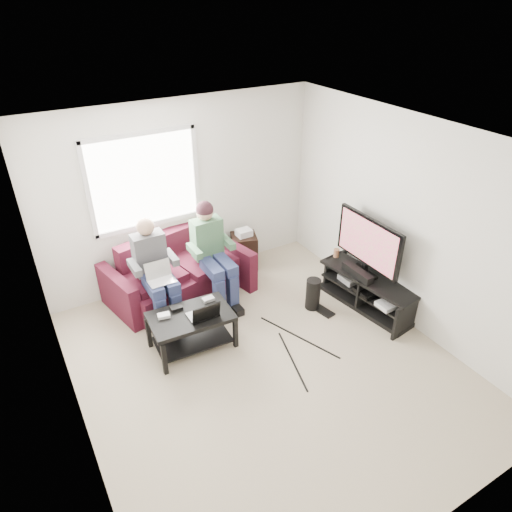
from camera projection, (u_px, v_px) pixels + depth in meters
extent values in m
plane|color=#BCAA92|center=(266.00, 365.00, 5.29)|extent=(4.50, 4.50, 0.00)
plane|color=white|center=(269.00, 144.00, 3.95)|extent=(4.50, 4.50, 0.00)
plane|color=silver|center=(182.00, 194.00, 6.29)|extent=(4.50, 0.00, 4.50)
plane|color=silver|center=(449.00, 432.00, 2.96)|extent=(4.50, 0.00, 4.50)
plane|color=silver|center=(61.00, 337.00, 3.75)|extent=(0.00, 4.50, 4.50)
plane|color=silver|center=(409.00, 225.00, 5.49)|extent=(0.00, 4.50, 4.50)
cube|color=white|center=(144.00, 181.00, 5.91)|extent=(1.40, 0.01, 1.20)
cube|color=silver|center=(145.00, 181.00, 5.90)|extent=(1.48, 0.04, 1.28)
cube|color=#4F1323|center=(180.00, 283.00, 6.35)|extent=(1.66, 1.11, 0.43)
cube|color=#4F1323|center=(168.00, 245.00, 6.39)|extent=(1.54, 0.51, 0.44)
cube|color=#4F1323|center=(119.00, 296.00, 5.94)|extent=(0.34, 0.93, 0.61)
cube|color=#4F1323|center=(233.00, 262.00, 6.67)|extent=(0.34, 0.93, 0.61)
cube|color=#4F1323|center=(152.00, 276.00, 6.03)|extent=(0.84, 0.83, 0.10)
cube|color=#4F1323|center=(204.00, 261.00, 6.36)|extent=(0.84, 0.83, 0.10)
cube|color=navy|center=(153.00, 287.00, 5.61)|extent=(0.16, 0.45, 0.14)
cube|color=navy|center=(168.00, 282.00, 5.69)|extent=(0.16, 0.45, 0.14)
cube|color=navy|center=(161.00, 316.00, 5.64)|extent=(0.13, 0.13, 0.53)
cube|color=navy|center=(176.00, 311.00, 5.73)|extent=(0.13, 0.13, 0.53)
cube|color=#535358|center=(149.00, 253.00, 5.75)|extent=(0.40, 0.22, 0.55)
sphere|color=tan|center=(145.00, 227.00, 5.57)|extent=(0.22, 0.22, 0.22)
cube|color=navy|center=(212.00, 269.00, 5.95)|extent=(0.16, 0.45, 0.14)
cube|color=navy|center=(225.00, 265.00, 6.04)|extent=(0.16, 0.45, 0.14)
cube|color=navy|center=(219.00, 297.00, 5.99)|extent=(0.13, 0.13, 0.53)
cube|color=navy|center=(233.00, 292.00, 6.08)|extent=(0.13, 0.13, 0.53)
cube|color=#575959|center=(207.00, 238.00, 6.09)|extent=(0.40, 0.22, 0.55)
sphere|color=tan|center=(205.00, 212.00, 5.92)|extent=(0.22, 0.22, 0.22)
sphere|color=black|center=(205.00, 210.00, 5.90)|extent=(0.23, 0.23, 0.23)
cube|color=black|center=(191.00, 317.00, 5.33)|extent=(0.99, 0.64, 0.05)
cube|color=black|center=(193.00, 339.00, 5.51)|extent=(0.91, 0.56, 0.02)
cube|color=black|center=(164.00, 359.00, 5.06)|extent=(0.05, 0.05, 0.43)
cube|color=black|center=(235.00, 332.00, 5.45)|extent=(0.05, 0.05, 0.43)
cube|color=black|center=(149.00, 332.00, 5.45)|extent=(0.05, 0.05, 0.43)
cube|color=black|center=(216.00, 309.00, 5.84)|extent=(0.05, 0.05, 0.43)
cube|color=silver|center=(164.00, 316.00, 5.27)|extent=(0.15, 0.11, 0.04)
cube|color=black|center=(176.00, 308.00, 5.40)|extent=(0.14, 0.09, 0.04)
cube|color=gray|center=(208.00, 299.00, 5.55)|extent=(0.14, 0.09, 0.04)
cube|color=black|center=(369.00, 278.00, 6.04)|extent=(0.61, 1.45, 0.04)
cube|color=black|center=(367.00, 291.00, 6.15)|extent=(0.57, 1.39, 0.03)
cube|color=black|center=(365.00, 303.00, 6.25)|extent=(0.61, 1.45, 0.06)
cube|color=black|center=(405.00, 319.00, 5.64)|extent=(0.42, 0.10, 0.47)
cube|color=black|center=(335.00, 268.00, 6.65)|extent=(0.42, 0.10, 0.47)
cube|color=black|center=(364.00, 272.00, 6.09)|extent=(0.12, 0.40, 0.04)
cube|color=black|center=(365.00, 267.00, 6.05)|extent=(0.06, 0.06, 0.12)
cube|color=black|center=(369.00, 242.00, 5.85)|extent=(0.05, 1.10, 0.65)
cube|color=#CC3059|center=(367.00, 242.00, 5.84)|extent=(0.01, 1.01, 0.58)
cube|color=black|center=(358.00, 273.00, 6.02)|extent=(0.12, 0.50, 0.10)
cylinder|color=#986241|center=(336.00, 253.00, 6.44)|extent=(0.08, 0.08, 0.12)
cube|color=silver|center=(389.00, 304.00, 5.83)|extent=(0.30, 0.22, 0.06)
cube|color=gray|center=(353.00, 277.00, 6.34)|extent=(0.34, 0.26, 0.08)
cube|color=black|center=(370.00, 290.00, 6.08)|extent=(0.38, 0.30, 0.07)
cylinder|color=black|center=(313.00, 294.00, 6.11)|extent=(0.19, 0.19, 0.44)
cube|color=black|center=(320.00, 309.00, 6.18)|extent=(0.22, 0.44, 0.02)
cube|color=black|center=(244.00, 251.00, 6.99)|extent=(0.37, 0.37, 0.54)
cube|color=silver|center=(244.00, 233.00, 6.83)|extent=(0.22, 0.18, 0.10)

